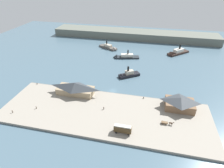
{
  "coord_description": "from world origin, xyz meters",
  "views": [
    {
      "loc": [
        19.95,
        -91.78,
        63.92
      ],
      "look_at": [
        -1.53,
        4.87,
        2.0
      ],
      "focal_mm": 28.82,
      "sensor_mm": 36.0,
      "label": 1
    }
  ],
  "objects": [
    {
      "name": "ferry_outer_harbor",
      "position": [
        43.57,
        70.69,
        1.52
      ],
      "size": [
        21.55,
        20.53,
        10.68
      ],
      "color": "black",
      "rests_on": "ground"
    },
    {
      "name": "pedestrian_standing_center",
      "position": [
        -0.59,
        -19.73,
        1.97
      ],
      "size": [
        0.42,
        0.42,
        1.69
      ],
      "color": "#4C3D33",
      "rests_on": "quay_promenade"
    },
    {
      "name": "street_tram",
      "position": [
        12.07,
        -33.86,
        3.64
      ],
      "size": [
        8.02,
        2.68,
        4.17
      ],
      "color": "#4C381E",
      "rests_on": "quay_promenade"
    },
    {
      "name": "quay_promenade",
      "position": [
        0.0,
        -22.0,
        0.6
      ],
      "size": [
        110.0,
        36.0,
        1.2
      ],
      "primitive_type": "cube",
      "color": "gray",
      "rests_on": "ground"
    },
    {
      "name": "mooring_post_center_east",
      "position": [
        19.62,
        -5.3,
        1.65
      ],
      "size": [
        0.44,
        0.44,
        0.9
      ],
      "primitive_type": "cylinder",
      "color": "black",
      "rests_on": "quay_promenade"
    },
    {
      "name": "ground_plane",
      "position": [
        0.0,
        0.0,
        0.0
      ],
      "size": [
        320.0,
        320.0,
        0.0
      ],
      "primitive_type": "plane",
      "color": "#476070"
    },
    {
      "name": "mooring_post_west",
      "position": [
        -49.82,
        -4.84,
        1.65
      ],
      "size": [
        0.44,
        0.44,
        0.9
      ],
      "primitive_type": "cylinder",
      "color": "black",
      "rests_on": "quay_promenade"
    },
    {
      "name": "ferry_shed_customs_shed",
      "position": [
        38.87,
        -9.94,
        4.69
      ],
      "size": [
        15.26,
        10.75,
        6.86
      ],
      "color": "brown",
      "rests_on": "quay_promenade"
    },
    {
      "name": "ferry_moored_west",
      "position": [
        6.23,
        20.06,
        1.54
      ],
      "size": [
        16.22,
        13.11,
        9.07
      ],
      "color": "black",
      "rests_on": "ground"
    },
    {
      "name": "pedestrian_walking_east",
      "position": [
        -46.49,
        -32.88,
        1.98
      ],
      "size": [
        0.42,
        0.42,
        1.71
      ],
      "color": "#4C3D33",
      "rests_on": "quay_promenade"
    },
    {
      "name": "horse_cart",
      "position": [
        32.08,
        -24.0,
        2.13
      ],
      "size": [
        5.9,
        1.44,
        1.87
      ],
      "color": "brown",
      "rests_on": "quay_promenade"
    },
    {
      "name": "ferry_mid_harbor",
      "position": [
        -18.45,
        70.89,
        1.31
      ],
      "size": [
        21.12,
        15.01,
        9.02
      ],
      "color": "#514C47",
      "rests_on": "ground"
    },
    {
      "name": "seawall_edge",
      "position": [
        0.0,
        -3.6,
        0.5
      ],
      "size": [
        110.0,
        0.8,
        1.0
      ],
      "primitive_type": "cube",
      "color": "slate",
      "rests_on": "ground"
    },
    {
      "name": "pedestrian_walking_west",
      "position": [
        -36.24,
        -27.11,
        1.96
      ],
      "size": [
        0.41,
        0.41,
        1.67
      ],
      "color": "#6B5B4C",
      "rests_on": "quay_promenade"
    },
    {
      "name": "ferry_departing_north",
      "position": [
        -1.73,
        52.29,
        1.16
      ],
      "size": [
        23.34,
        10.24,
        9.21
      ],
      "color": "#23282D",
      "rests_on": "ground"
    },
    {
      "name": "far_headland",
      "position": [
        0.0,
        110.0,
        4.0
      ],
      "size": [
        180.0,
        24.0,
        8.0
      ],
      "primitive_type": "cube",
      "color": "#60665B",
      "rests_on": "ground"
    },
    {
      "name": "ferry_shed_east_terminal",
      "position": [
        -20.98,
        -9.05,
        4.97
      ],
      "size": [
        22.18,
        9.24,
        7.42
      ],
      "color": "#998466",
      "rests_on": "quay_promenade"
    }
  ]
}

